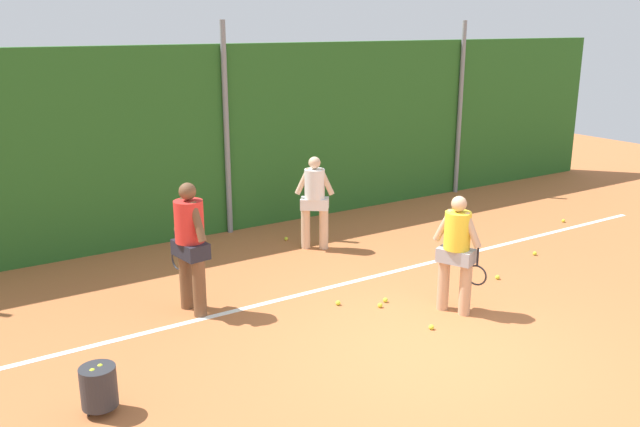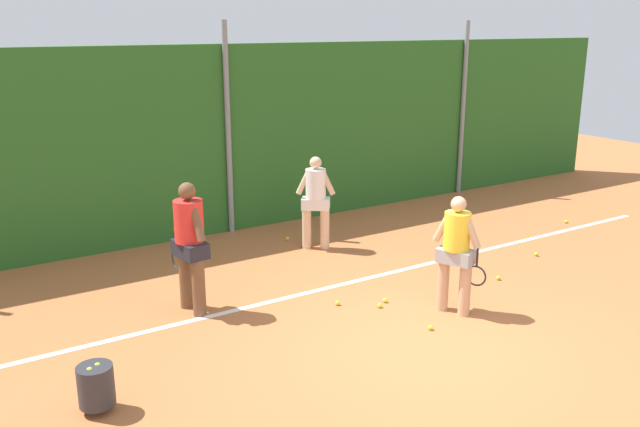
{
  "view_description": "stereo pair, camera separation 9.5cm",
  "coord_description": "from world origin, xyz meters",
  "px_view_note": "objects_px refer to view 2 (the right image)",
  "views": [
    {
      "loc": [
        -5.04,
        -5.47,
        3.76
      ],
      "look_at": [
        -0.05,
        2.3,
        1.13
      ],
      "focal_mm": 37.56,
      "sensor_mm": 36.0,
      "label": 1
    },
    {
      "loc": [
        -4.96,
        -5.52,
        3.76
      ],
      "look_at": [
        -0.05,
        2.3,
        1.13
      ],
      "focal_mm": 37.56,
      "sensor_mm": 36.0,
      "label": 2
    }
  ],
  "objects_px": {
    "tennis_ball_7": "(287,239)",
    "player_foreground_near": "(456,249)",
    "tennis_ball_3": "(566,221)",
    "player_midcourt": "(190,241)",
    "player_backcourt_far": "(316,198)",
    "tennis_ball_11": "(338,303)",
    "tennis_ball_10": "(385,300)",
    "tennis_ball_4": "(536,254)",
    "tennis_ball_8": "(498,278)",
    "tennis_ball_5": "(430,328)",
    "tennis_ball_9": "(380,305)",
    "ball_hopper": "(96,385)"
  },
  "relations": [
    {
      "from": "tennis_ball_4",
      "to": "tennis_ball_10",
      "type": "bearing_deg",
      "value": -176.64
    },
    {
      "from": "tennis_ball_10",
      "to": "tennis_ball_4",
      "type": "bearing_deg",
      "value": 3.36
    },
    {
      "from": "tennis_ball_9",
      "to": "tennis_ball_7",
      "type": "bearing_deg",
      "value": 83.2
    },
    {
      "from": "player_midcourt",
      "to": "player_foreground_near",
      "type": "bearing_deg",
      "value": -130.58
    },
    {
      "from": "player_backcourt_far",
      "to": "tennis_ball_4",
      "type": "distance_m",
      "value": 3.83
    },
    {
      "from": "ball_hopper",
      "to": "tennis_ball_7",
      "type": "height_order",
      "value": "ball_hopper"
    },
    {
      "from": "player_midcourt",
      "to": "tennis_ball_8",
      "type": "bearing_deg",
      "value": -115.58
    },
    {
      "from": "tennis_ball_3",
      "to": "tennis_ball_9",
      "type": "relative_size",
      "value": 1.0
    },
    {
      "from": "player_foreground_near",
      "to": "player_midcourt",
      "type": "bearing_deg",
      "value": -146.0
    },
    {
      "from": "tennis_ball_7",
      "to": "tennis_ball_11",
      "type": "height_order",
      "value": "same"
    },
    {
      "from": "tennis_ball_3",
      "to": "tennis_ball_5",
      "type": "height_order",
      "value": "same"
    },
    {
      "from": "tennis_ball_8",
      "to": "tennis_ball_7",
      "type": "bearing_deg",
      "value": 117.53
    },
    {
      "from": "tennis_ball_7",
      "to": "tennis_ball_9",
      "type": "xyz_separation_m",
      "value": [
        -0.39,
        -3.25,
        0.0
      ]
    },
    {
      "from": "ball_hopper",
      "to": "tennis_ball_5",
      "type": "distance_m",
      "value": 4.09
    },
    {
      "from": "player_backcourt_far",
      "to": "tennis_ball_4",
      "type": "bearing_deg",
      "value": -1.15
    },
    {
      "from": "tennis_ball_5",
      "to": "tennis_ball_8",
      "type": "relative_size",
      "value": 1.0
    },
    {
      "from": "player_midcourt",
      "to": "tennis_ball_5",
      "type": "relative_size",
      "value": 27.1
    },
    {
      "from": "tennis_ball_5",
      "to": "tennis_ball_10",
      "type": "xyz_separation_m",
      "value": [
        0.04,
        1.0,
        0.0
      ]
    },
    {
      "from": "tennis_ball_4",
      "to": "tennis_ball_5",
      "type": "height_order",
      "value": "same"
    },
    {
      "from": "tennis_ball_7",
      "to": "tennis_ball_11",
      "type": "distance_m",
      "value": 2.99
    },
    {
      "from": "tennis_ball_8",
      "to": "player_midcourt",
      "type": "bearing_deg",
      "value": 162.17
    },
    {
      "from": "player_backcourt_far",
      "to": "tennis_ball_3",
      "type": "distance_m",
      "value": 5.18
    },
    {
      "from": "tennis_ball_3",
      "to": "tennis_ball_4",
      "type": "distance_m",
      "value": 2.25
    },
    {
      "from": "tennis_ball_5",
      "to": "tennis_ball_7",
      "type": "xyz_separation_m",
      "value": [
        0.26,
        4.15,
        0.0
      ]
    },
    {
      "from": "player_backcourt_far",
      "to": "tennis_ball_7",
      "type": "bearing_deg",
      "value": 145.47
    },
    {
      "from": "player_midcourt",
      "to": "tennis_ball_11",
      "type": "xyz_separation_m",
      "value": [
        1.76,
        -0.89,
        -0.97
      ]
    },
    {
      "from": "tennis_ball_5",
      "to": "tennis_ball_8",
      "type": "bearing_deg",
      "value": 20.76
    },
    {
      "from": "player_foreground_near",
      "to": "tennis_ball_3",
      "type": "height_order",
      "value": "player_foreground_near"
    },
    {
      "from": "tennis_ball_4",
      "to": "tennis_ball_8",
      "type": "relative_size",
      "value": 1.0
    },
    {
      "from": "player_foreground_near",
      "to": "tennis_ball_10",
      "type": "height_order",
      "value": "player_foreground_near"
    },
    {
      "from": "player_foreground_near",
      "to": "player_midcourt",
      "type": "height_order",
      "value": "player_midcourt"
    },
    {
      "from": "tennis_ball_11",
      "to": "player_backcourt_far",
      "type": "bearing_deg",
      "value": 65.21
    },
    {
      "from": "player_foreground_near",
      "to": "tennis_ball_7",
      "type": "relative_size",
      "value": 24.42
    },
    {
      "from": "tennis_ball_4",
      "to": "tennis_ball_9",
      "type": "relative_size",
      "value": 1.0
    },
    {
      "from": "ball_hopper",
      "to": "tennis_ball_8",
      "type": "distance_m",
      "value": 6.1
    },
    {
      "from": "tennis_ball_7",
      "to": "player_backcourt_far",
      "type": "bearing_deg",
      "value": -71.94
    },
    {
      "from": "player_backcourt_far",
      "to": "tennis_ball_7",
      "type": "height_order",
      "value": "player_backcourt_far"
    },
    {
      "from": "tennis_ball_10",
      "to": "tennis_ball_9",
      "type": "bearing_deg",
      "value": -149.38
    },
    {
      "from": "tennis_ball_4",
      "to": "tennis_ball_5",
      "type": "distance_m",
      "value": 3.58
    },
    {
      "from": "tennis_ball_5",
      "to": "tennis_ball_10",
      "type": "relative_size",
      "value": 1.0
    },
    {
      "from": "tennis_ball_8",
      "to": "tennis_ball_11",
      "type": "distance_m",
      "value": 2.64
    },
    {
      "from": "tennis_ball_5",
      "to": "tennis_ball_7",
      "type": "distance_m",
      "value": 4.16
    },
    {
      "from": "tennis_ball_3",
      "to": "tennis_ball_7",
      "type": "bearing_deg",
      "value": 159.16
    },
    {
      "from": "tennis_ball_7",
      "to": "tennis_ball_8",
      "type": "xyz_separation_m",
      "value": [
        1.76,
        -3.39,
        0.0
      ]
    },
    {
      "from": "tennis_ball_4",
      "to": "tennis_ball_8",
      "type": "bearing_deg",
      "value": -162.4
    },
    {
      "from": "player_foreground_near",
      "to": "player_midcourt",
      "type": "relative_size",
      "value": 0.9
    },
    {
      "from": "player_foreground_near",
      "to": "tennis_ball_3",
      "type": "xyz_separation_m",
      "value": [
        4.77,
        1.93,
        -0.87
      ]
    },
    {
      "from": "tennis_ball_3",
      "to": "tennis_ball_8",
      "type": "relative_size",
      "value": 1.0
    },
    {
      "from": "tennis_ball_7",
      "to": "player_foreground_near",
      "type": "bearing_deg",
      "value": -84.62
    },
    {
      "from": "tennis_ball_3",
      "to": "player_foreground_near",
      "type": "bearing_deg",
      "value": -157.94
    }
  ]
}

